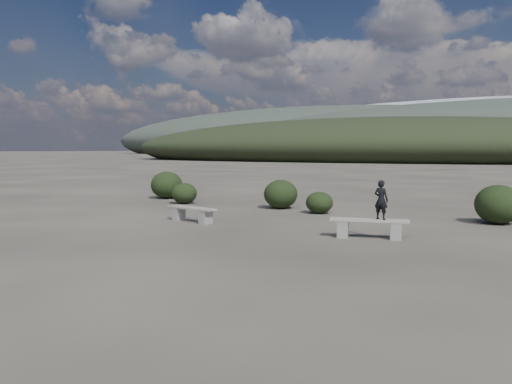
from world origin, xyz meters
The scene contains 10 objects.
ground centered at (0.00, 0.00, 0.00)m, with size 1200.00×1200.00×0.00m, color #312D26.
bench_left centered at (-2.86, 3.99, 0.29)m, with size 1.95×0.77×0.48m.
bench_right centered at (2.89, 3.85, 0.30)m, with size 2.04×0.92×0.50m.
seated_person centered at (3.17, 3.93, 1.01)m, with size 0.37×0.24×1.02m, color black.
shrub_a centered at (-6.37, 8.22, 0.44)m, with size 1.08×1.08×0.88m, color black.
shrub_b centered at (-2.01, 8.63, 0.56)m, with size 1.31×1.31×1.13m, color black.
shrub_c centered at (-0.12, 7.94, 0.39)m, with size 0.98×0.98×0.78m, color black.
shrub_d centered at (5.64, 8.26, 0.61)m, with size 1.39×1.39×1.21m, color black.
shrub_f centered at (-8.47, 9.66, 0.63)m, with size 1.49×1.49×1.26m, color black.
mountain_ridges centered at (-7.48, 339.06, 10.84)m, with size 500.00×400.00×56.00m.
Camera 1 is at (6.52, -8.71, 2.29)m, focal length 35.00 mm.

